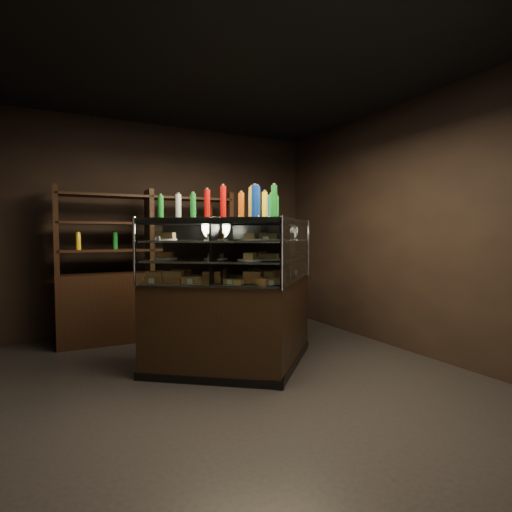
# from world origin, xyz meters

# --- Properties ---
(ground) EXTENTS (5.00, 5.00, 0.00)m
(ground) POSITION_xyz_m (0.00, 0.00, 0.00)
(ground) COLOR black
(ground) RESTS_ON ground
(room_shell) EXTENTS (5.02, 5.02, 3.01)m
(room_shell) POSITION_xyz_m (0.00, 0.00, 1.94)
(room_shell) COLOR black
(room_shell) RESTS_ON ground
(display_case) EXTENTS (2.14, 1.54, 1.57)m
(display_case) POSITION_xyz_m (0.46, 0.37, 0.52)
(display_case) COLOR black
(display_case) RESTS_ON ground
(food_display) EXTENTS (1.71, 1.04, 0.48)m
(food_display) POSITION_xyz_m (0.46, 0.36, 1.15)
(food_display) COLOR #CD8549
(food_display) RESTS_ON display_case
(bottles_top) EXTENTS (1.53, 0.90, 0.30)m
(bottles_top) POSITION_xyz_m (0.46, 0.37, 1.71)
(bottles_top) COLOR #D8590A
(bottles_top) RESTS_ON display_case
(potted_conifer) EXTENTS (0.34, 0.34, 0.73)m
(potted_conifer) POSITION_xyz_m (1.06, 0.54, 0.42)
(potted_conifer) COLOR black
(potted_conifer) RESTS_ON ground
(back_shelving) EXTENTS (2.31, 0.46, 2.00)m
(back_shelving) POSITION_xyz_m (-0.12, 2.05, 0.61)
(back_shelving) COLOR black
(back_shelving) RESTS_ON ground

